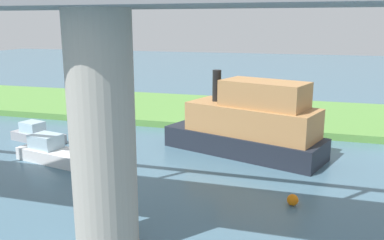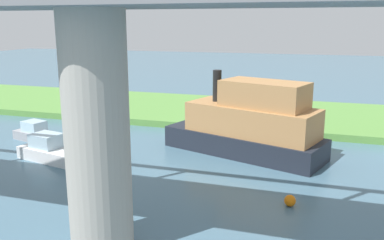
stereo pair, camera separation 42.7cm
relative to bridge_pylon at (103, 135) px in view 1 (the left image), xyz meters
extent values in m
plane|color=#476B7F|center=(-0.49, -16.46, -4.10)|extent=(160.00, 160.00, 0.00)
cube|color=#5B9342|center=(-0.49, -22.46, -3.85)|extent=(80.00, 12.00, 0.50)
cylinder|color=#9E998E|center=(0.00, 0.00, 0.00)|extent=(2.19, 2.19, 8.20)
cylinder|color=#2D334C|center=(-1.12, -19.23, -3.32)|extent=(0.29, 0.29, 0.55)
cylinder|color=blue|center=(-1.12, -19.23, -2.75)|extent=(0.51, 0.51, 0.60)
sphere|color=tan|center=(-1.12, -19.23, -2.33)|extent=(0.24, 0.24, 0.24)
cylinder|color=brown|center=(-0.42, -18.21, -3.15)|extent=(0.20, 0.20, 0.90)
cube|color=#1E232D|center=(-2.76, -12.14, -3.46)|extent=(10.17, 6.16, 1.29)
cube|color=#B27F4C|center=(-3.27, -11.97, -1.96)|extent=(8.24, 5.23, 1.72)
cube|color=#B27F4C|center=(-3.98, -11.73, -0.35)|extent=(5.36, 3.87, 1.50)
cylinder|color=black|center=(-0.94, -12.77, -0.13)|extent=(0.54, 0.54, 1.93)
cube|color=#D84C2D|center=(-0.33, -12.98, -2.33)|extent=(2.25, 2.38, 0.96)
cube|color=white|center=(7.31, -7.49, -3.75)|extent=(4.76, 2.54, 0.70)
cube|color=silver|center=(7.90, -7.62, -2.99)|extent=(1.87, 1.61, 0.80)
cube|color=#99999E|center=(10.73, -10.67, -3.80)|extent=(4.12, 2.31, 0.61)
cube|color=silver|center=(11.23, -10.80, -3.15)|extent=(1.63, 1.42, 0.69)
sphere|color=orange|center=(-6.10, -5.32, -3.85)|extent=(0.50, 0.50, 0.50)
camera|label=1|loc=(-6.61, 11.89, 3.65)|focal=38.67mm
camera|label=2|loc=(-7.02, 11.76, 3.65)|focal=38.67mm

